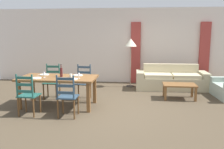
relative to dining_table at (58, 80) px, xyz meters
The scene contains 24 objects.
ground_plane 1.47m from the dining_table, ahead, with size 9.60×9.60×0.02m, color #4E402F.
wall_far 3.57m from the dining_table, 68.19° to the left, with size 9.60×0.16×2.70m, color beige.
curtain_panel_left 3.64m from the dining_table, 59.35° to the left, with size 0.35×0.08×2.20m, color #A33933.
curtain_panel_right 5.28m from the dining_table, 36.25° to the left, with size 0.35×0.08×2.20m, color #A33933.
dining_table is the anchor object (origin of this frame).
dining_chair_near_left 0.90m from the dining_table, 120.28° to the right, with size 0.43×0.41×0.96m.
dining_chair_near_right 0.92m from the dining_table, 58.69° to the right, with size 0.42×0.40×0.96m.
dining_chair_far_left 0.89m from the dining_table, 120.31° to the left, with size 0.43×0.41×0.96m.
dining_chair_far_right 0.90m from the dining_table, 59.04° to the left, with size 0.45×0.43×0.96m.
dinner_plate_near_left 0.52m from the dining_table, 150.95° to the right, with size 0.24×0.24×0.02m, color white.
fork_near_left 0.66m from the dining_table, 157.38° to the right, with size 0.02×0.17×0.01m, color silver.
dinner_plate_near_right 0.52m from the dining_table, 29.05° to the right, with size 0.24×0.24×0.02m, color white.
fork_near_right 0.40m from the dining_table, 39.81° to the right, with size 0.02×0.17×0.01m, color silver.
dinner_plate_far_left 0.52m from the dining_table, 150.95° to the left, with size 0.24×0.24×0.02m, color white.
fork_far_left 0.66m from the dining_table, 157.38° to the left, with size 0.02×0.17×0.01m, color silver.
dinner_plate_far_right 0.52m from the dining_table, 29.05° to the left, with size 0.24×0.24×0.02m, color white.
fork_far_right 0.40m from the dining_table, 39.81° to the left, with size 0.02×0.17×0.01m, color silver.
wine_bottle 0.22m from the dining_table, 28.77° to the left, with size 0.07×0.07×0.32m.
wine_glass_near_left 0.38m from the dining_table, 157.45° to the right, with size 0.06×0.06×0.16m.
wine_glass_near_right 0.62m from the dining_table, 12.69° to the right, with size 0.06×0.06×0.16m.
coffee_cup_primary 0.37m from the dining_table, ahead, with size 0.07×0.07×0.09m, color beige.
couch 3.82m from the dining_table, 36.85° to the left, with size 2.31×0.88×0.80m.
coffee_table 3.32m from the dining_table, 18.79° to the left, with size 0.90×0.56×0.42m.
standing_lamp 3.08m from the dining_table, 55.50° to the left, with size 0.40×0.40×1.64m.
Camera 1 is at (0.75, -5.72, 1.86)m, focal length 39.18 mm.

